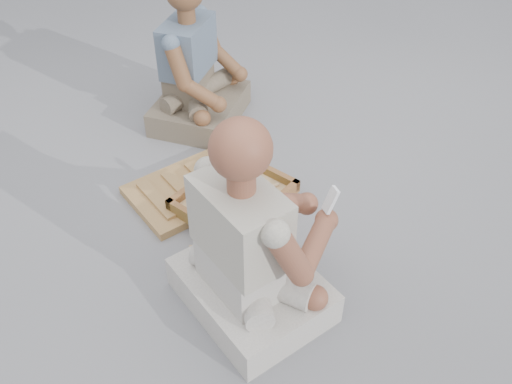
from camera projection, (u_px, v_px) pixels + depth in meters
ground at (275, 262)px, 2.46m from camera, size 60.00×60.00×0.00m
carved_panel at (195, 188)px, 2.80m from camera, size 0.63×0.43×0.04m
tool_tray at (234, 197)px, 2.68m from camera, size 0.60×0.53×0.07m
chisel_0 at (237, 206)px, 2.61m from camera, size 0.06×0.22×0.02m
chisel_1 at (235, 210)px, 2.60m from camera, size 0.08×0.22×0.02m
chisel_2 at (268, 188)px, 2.73m from camera, size 0.22×0.05×0.02m
chisel_3 at (252, 192)px, 2.69m from camera, size 0.14×0.19×0.02m
chisel_4 at (275, 196)px, 2.67m from camera, size 0.19×0.14×0.02m
chisel_5 at (261, 198)px, 2.66m from camera, size 0.08×0.22×0.02m
chisel_6 at (246, 184)px, 2.74m from camera, size 0.18×0.16×0.02m
chisel_7 at (234, 189)px, 2.70m from camera, size 0.20×0.13×0.02m
chisel_8 at (240, 224)px, 2.54m from camera, size 0.12×0.20×0.02m
chisel_9 at (231, 183)px, 2.73m from camera, size 0.22×0.05×0.02m
wood_chip_0 at (226, 224)px, 2.63m from camera, size 0.02×0.02×0.00m
wood_chip_1 at (225, 238)px, 2.56m from camera, size 0.02×0.02×0.00m
wood_chip_2 at (209, 243)px, 2.54m from camera, size 0.02×0.02×0.00m
wood_chip_3 at (191, 247)px, 2.52m from camera, size 0.02×0.02×0.00m
wood_chip_4 at (206, 170)px, 2.93m from camera, size 0.02×0.02×0.00m
wood_chip_5 at (298, 197)px, 2.77m from camera, size 0.02×0.02×0.00m
wood_chip_6 at (246, 152)px, 3.05m from camera, size 0.02×0.02×0.00m
wood_chip_7 at (211, 165)px, 2.97m from camera, size 0.02×0.02×0.00m
craftsman at (251, 251)px, 2.10m from camera, size 0.59×0.58×0.89m
companion at (195, 75)px, 3.12m from camera, size 0.69×0.67×0.84m
mobile_phone at (331, 200)px, 2.13m from camera, size 0.06×0.05×0.10m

